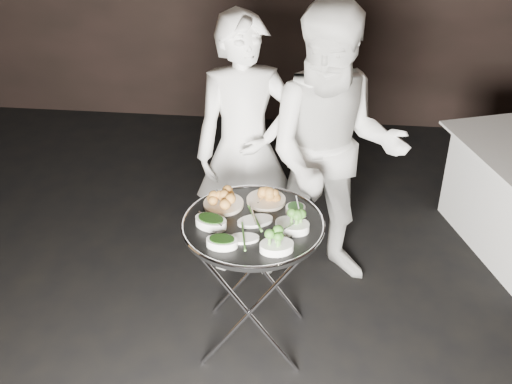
# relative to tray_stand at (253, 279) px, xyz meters

# --- Properties ---
(tray_stand) EXTENTS (0.57, 0.48, 0.83)m
(tray_stand) POSITION_rel_tray_stand_xyz_m (0.00, 0.00, 0.00)
(tray_stand) COLOR silver
(tray_stand) RESTS_ON floor
(serving_tray) EXTENTS (0.77, 0.77, 0.04)m
(serving_tray) POSITION_rel_tray_stand_xyz_m (0.00, 0.00, 0.37)
(serving_tray) COLOR black
(serving_tray) RESTS_ON tray_stand
(potato_plate_a) EXTENTS (0.22, 0.22, 0.08)m
(potato_plate_a) POSITION_rel_tray_stand_xyz_m (-0.18, 0.15, 0.42)
(potato_plate_a) COLOR beige
(potato_plate_a) RESTS_ON serving_tray
(potato_plate_b) EXTENTS (0.22, 0.22, 0.08)m
(potato_plate_b) POSITION_rel_tray_stand_xyz_m (0.05, 0.22, 0.42)
(potato_plate_b) COLOR beige
(potato_plate_b) RESTS_ON serving_tray
(greens_bowl) EXTENTS (0.11, 0.11, 0.06)m
(greens_bowl) POSITION_rel_tray_stand_xyz_m (0.22, 0.12, 0.41)
(greens_bowl) COLOR white
(greens_bowl) RESTS_ON serving_tray
(asparagus_plate_a) EXTENTS (0.22, 0.17, 0.04)m
(asparagus_plate_a) POSITION_rel_tray_stand_xyz_m (0.01, 0.01, 0.40)
(asparagus_plate_a) COLOR white
(asparagus_plate_a) RESTS_ON serving_tray
(asparagus_plate_b) EXTENTS (0.17, 0.12, 0.03)m
(asparagus_plate_b) POSITION_rel_tray_stand_xyz_m (-0.03, -0.15, 0.40)
(asparagus_plate_b) COLOR white
(asparagus_plate_b) RESTS_ON serving_tray
(spinach_bowl_a) EXTENTS (0.20, 0.17, 0.07)m
(spinach_bowl_a) POSITION_rel_tray_stand_xyz_m (-0.22, -0.05, 0.42)
(spinach_bowl_a) COLOR white
(spinach_bowl_a) RESTS_ON serving_tray
(spinach_bowl_b) EXTENTS (0.16, 0.11, 0.07)m
(spinach_bowl_b) POSITION_rel_tray_stand_xyz_m (-0.13, -0.22, 0.41)
(spinach_bowl_b) COLOR white
(spinach_bowl_b) RESTS_ON serving_tray
(broccoli_bowl_a) EXTENTS (0.20, 0.16, 0.08)m
(broccoli_bowl_a) POSITION_rel_tray_stand_xyz_m (0.21, -0.04, 0.42)
(broccoli_bowl_a) COLOR white
(broccoli_bowl_a) RESTS_ON serving_tray
(broccoli_bowl_b) EXTENTS (0.19, 0.16, 0.07)m
(broccoli_bowl_b) POSITION_rel_tray_stand_xyz_m (0.14, -0.22, 0.41)
(broccoli_bowl_b) COLOR white
(broccoli_bowl_b) RESTS_ON serving_tray
(serving_utensils) EXTENTS (0.57, 0.41, 0.01)m
(serving_utensils) POSITION_rel_tray_stand_xyz_m (0.02, 0.07, 0.43)
(serving_utensils) COLOR silver
(serving_utensils) RESTS_ON serving_tray
(waiter_left) EXTENTS (0.72, 0.57, 1.75)m
(waiter_left) POSITION_rel_tray_stand_xyz_m (-0.13, 0.77, 0.41)
(waiter_left) COLOR white
(waiter_left) RESTS_ON floor
(waiter_right) EXTENTS (0.93, 0.74, 1.85)m
(waiter_right) POSITION_rel_tray_stand_xyz_m (0.41, 0.68, 0.46)
(waiter_right) COLOR white
(waiter_right) RESTS_ON floor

